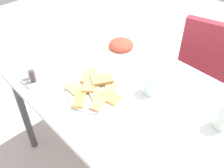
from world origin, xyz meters
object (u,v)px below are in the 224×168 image
salad_plate_greens (121,46)px  condiment_caddy (32,78)px  soda_can (223,116)px  drinking_glass (151,84)px  spoon (67,45)px  fork (62,47)px  pide_platter (96,90)px  paper_napkin (65,47)px  dining_chair (211,72)px  dining_table (121,98)px

salad_plate_greens → condiment_caddy: size_ratio=2.30×
soda_can → salad_plate_greens: bearing=170.7°
drinking_glass → spoon: (-0.61, -0.05, -0.05)m
salad_plate_greens → drinking_glass: 0.40m
drinking_glass → fork: drinking_glass is taller
pide_platter → soda_can: bearing=25.1°
paper_napkin → salad_plate_greens: bearing=44.1°
soda_can → spoon: bearing=-173.8°
drinking_glass → spoon: size_ratio=0.58×
dining_chair → pide_platter: size_ratio=2.94×
fork → spoon: same height
dining_table → drinking_glass: (0.12, 0.07, 0.13)m
dining_table → fork: size_ratio=6.19×
spoon → dining_chair: bearing=59.9°
soda_can → pide_platter: bearing=-154.9°
dining_table → soda_can: (0.45, 0.12, 0.14)m
fork → drinking_glass: bearing=18.9°
dining_chair → salad_plate_greens: (-0.37, -0.47, 0.24)m
paper_napkin → condiment_caddy: condiment_caddy is taller
pide_platter → condiment_caddy: size_ratio=3.24×
paper_napkin → pide_platter: bearing=-15.6°
salad_plate_greens → paper_napkin: size_ratio=1.39×
dining_table → pide_platter: 0.16m
soda_can → drinking_glass: 0.34m
soda_can → condiment_caddy: (-0.78, -0.42, -0.04)m
dining_table → spoon: spoon is taller
pide_platter → salad_plate_greens: bearing=117.8°
soda_can → drinking_glass: bearing=-171.2°
fork → condiment_caddy: condiment_caddy is taller
dining_chair → condiment_caddy: 1.13m
condiment_caddy → drinking_glass: bearing=39.2°
dining_chair → pide_platter: 0.88m
spoon → fork: bearing=-78.2°
dining_chair → salad_plate_greens: dining_chair is taller
dining_chair → pide_platter: dining_chair is taller
dining_table → paper_napkin: size_ratio=7.74×
dining_chair → condiment_caddy: dining_chair is taller
paper_napkin → condiment_caddy: 0.34m
soda_can → fork: soda_can is taller
salad_plate_greens → spoon: size_ratio=1.22×
dining_chair → pide_platter: (-0.19, -0.82, 0.23)m
soda_can → drinking_glass: size_ratio=1.18×
dining_table → paper_napkin: paper_napkin is taller
dining_chair → drinking_glass: bearing=-90.9°
salad_plate_greens → condiment_caddy: 0.54m
pide_platter → spoon: (-0.43, 0.14, -0.01)m
condiment_caddy → dining_chair: bearing=65.3°
fork → spoon: size_ratio=1.10×
dining_table → soda_can: bearing=15.3°
pide_platter → drinking_glass: (0.18, 0.19, 0.04)m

